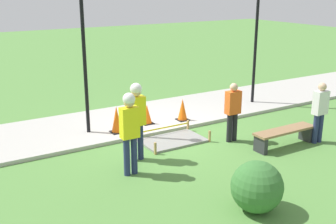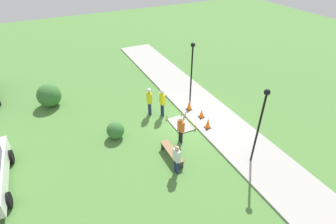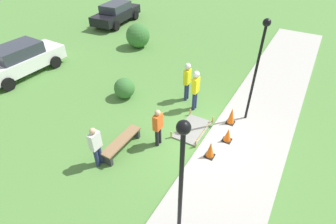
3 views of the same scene
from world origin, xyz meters
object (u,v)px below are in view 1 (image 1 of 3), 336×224
traffic_cone_sidewalk_edge (117,120)px  traffic_cone_near_patch (183,110)px  worker_assistant (130,126)px  park_bench (284,134)px  worker_supervisor (137,114)px  bystander_in_gray_shirt (320,109)px  traffic_cone_far_patch (147,114)px  lamppost_far (257,25)px  bystander_in_orange_shirt (233,109)px  lamppost_near (83,34)px

traffic_cone_sidewalk_edge → traffic_cone_near_patch: bearing=179.8°
traffic_cone_sidewalk_edge → worker_assistant: size_ratio=0.40×
park_bench → worker_supervisor: 3.94m
worker_supervisor → bystander_in_gray_shirt: 4.86m
traffic_cone_far_patch → park_bench: bearing=125.4°
traffic_cone_near_patch → worker_assistant: 3.88m
traffic_cone_near_patch → lamppost_far: lamppost_far is taller
bystander_in_orange_shirt → lamppost_far: 4.23m
park_bench → worker_assistant: 4.27m
bystander_in_orange_shirt → worker_supervisor: bearing=-4.0°
lamppost_near → traffic_cone_far_patch: bearing=173.6°
traffic_cone_sidewalk_edge → bystander_in_orange_shirt: bearing=141.3°
traffic_cone_far_patch → park_bench: size_ratio=0.31×
lamppost_far → lamppost_near: bearing=0.2°
lamppost_near → park_bench: bearing=139.7°
park_bench → bystander_in_gray_shirt: size_ratio=1.12×
park_bench → worker_assistant: bearing=-7.6°
lamppost_near → bystander_in_gray_shirt: bearing=143.8°
traffic_cone_near_patch → bystander_in_gray_shirt: bystander_in_gray_shirt is taller
traffic_cone_near_patch → lamppost_far: size_ratio=0.16×
bystander_in_gray_shirt → lamppost_near: size_ratio=0.39×
traffic_cone_sidewalk_edge → bystander_in_orange_shirt: bystander_in_orange_shirt is taller
lamppost_far → bystander_in_gray_shirt: bearing=74.3°
traffic_cone_sidewalk_edge → lamppost_near: size_ratio=0.18×
traffic_cone_near_patch → park_bench: traffic_cone_near_patch is taller
bystander_in_orange_shirt → lamppost_far: (-2.93, -2.44, 1.85)m
lamppost_near → lamppost_far: bearing=-179.8°
traffic_cone_near_patch → bystander_in_orange_shirt: bearing=98.6°
traffic_cone_near_patch → worker_assistant: worker_assistant is taller
traffic_cone_far_patch → traffic_cone_sidewalk_edge: bearing=12.8°
park_bench → worker_assistant: size_ratio=0.98×
bystander_in_orange_shirt → traffic_cone_near_patch: bearing=-81.4°
worker_assistant → lamppost_near: lamppost_near is taller
traffic_cone_sidewalk_edge → bystander_in_gray_shirt: (-4.36, 3.23, 0.45)m
traffic_cone_far_patch → bystander_in_gray_shirt: 4.81m
traffic_cone_far_patch → lamppost_near: size_ratio=0.14×
traffic_cone_sidewalk_edge → lamppost_near: (0.66, -0.44, 2.34)m
traffic_cone_far_patch → worker_assistant: 3.35m
traffic_cone_far_patch → lamppost_near: (1.75, -0.20, 2.43)m
bystander_in_orange_shirt → lamppost_near: (3.13, -2.42, 1.91)m
traffic_cone_near_patch → lamppost_near: bearing=-9.0°
traffic_cone_sidewalk_edge → bystander_in_gray_shirt: bearing=143.4°
worker_assistant → lamppost_near: 3.33m
lamppost_far → traffic_cone_near_patch: bearing=8.2°
park_bench → lamppost_near: size_ratio=0.44×
lamppost_near → lamppost_far: lamppost_near is taller
worker_supervisor → lamppost_far: (-5.67, -2.25, 1.60)m
lamppost_near → worker_assistant: bearing=87.8°
worker_supervisor → lamppost_near: lamppost_near is taller
bystander_in_gray_shirt → lamppost_far: 4.25m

